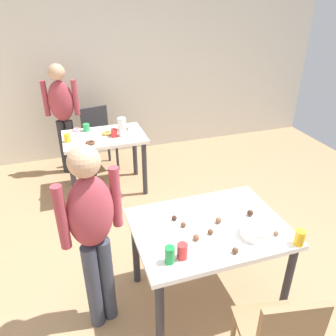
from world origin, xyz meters
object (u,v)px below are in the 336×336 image
soda_can (170,255)px  pitcher_far (122,127)px  person_girl_near (93,228)px  person_adult_far (62,111)px  mixing_bowl (255,231)px  chair_far_table (98,134)px  chair_near_table (278,336)px  dining_table_near (209,236)px  dining_table_far (105,145)px

soda_can → pitcher_far: (0.13, 2.18, 0.05)m
person_girl_near → pitcher_far: size_ratio=6.66×
person_adult_far → pitcher_far: size_ratio=6.68×
mixing_bowl → soda_can: bearing=-174.8°
chair_far_table → person_adult_far: size_ratio=0.58×
chair_far_table → chair_near_table: bearing=-80.3°
chair_far_table → soda_can: (0.09, -2.94, 0.31)m
dining_table_near → person_adult_far: size_ratio=0.75×
chair_far_table → soda_can: soda_can is taller
soda_can → chair_near_table: bearing=-46.4°
chair_far_table → pitcher_far: 0.87m
dining_table_near → person_girl_near: (-0.84, 0.05, 0.25)m
dining_table_near → person_adult_far: bearing=109.3°
person_adult_far → pitcher_far: 0.97m
chair_near_table → person_adult_far: size_ratio=0.58×
chair_near_table → chair_far_table: 3.52m
person_girl_near → person_adult_far: size_ratio=1.00×
chair_near_table → person_adult_far: 3.61m
person_adult_far → chair_near_table: bearing=-73.4°
dining_table_near → person_girl_near: bearing=176.5°
dining_table_near → pitcher_far: (-0.28, 1.92, 0.21)m
dining_table_far → person_adult_far: bearing=123.8°
mixing_bowl → pitcher_far: size_ratio=0.94×
dining_table_far → person_adult_far: size_ratio=0.65×
chair_far_table → person_girl_near: size_ratio=0.58×
person_adult_far → mixing_bowl: person_adult_far is taller
dining_table_near → soda_can: soda_can is taller
person_girl_near → soda_can: (0.44, -0.31, -0.09)m
dining_table_near → pitcher_far: size_ratio=5.00×
soda_can → pitcher_far: pitcher_far is taller
person_adult_far → mixing_bowl: bearing=-67.4°
dining_table_near → mixing_bowl: size_ratio=5.34×
dining_table_far → chair_near_table: chair_near_table is taller
person_girl_near → pitcher_far: (0.57, 1.87, -0.04)m
dining_table_far → pitcher_far: size_ratio=4.32×
soda_can → mixing_bowl: bearing=5.2°
dining_table_near → chair_far_table: size_ratio=1.29×
person_adult_far → soda_can: bearing=-79.9°
person_girl_near → pitcher_far: bearing=73.1°
person_adult_far → dining_table_near: bearing=-70.7°
person_girl_near → chair_far_table: bearing=82.4°
chair_near_table → pitcher_far: 2.76m
person_adult_far → pitcher_far: person_adult_far is taller
dining_table_near → pitcher_far: pitcher_far is taller
dining_table_near → chair_far_table: bearing=100.4°
chair_near_table → dining_table_far: bearing=101.9°
chair_far_table → pitcher_far: (0.22, -0.76, 0.37)m
dining_table_near → soda_can: (-0.40, -0.26, 0.16)m
chair_far_table → person_girl_near: person_girl_near is taller
pitcher_far → mixing_bowl: bearing=-75.8°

